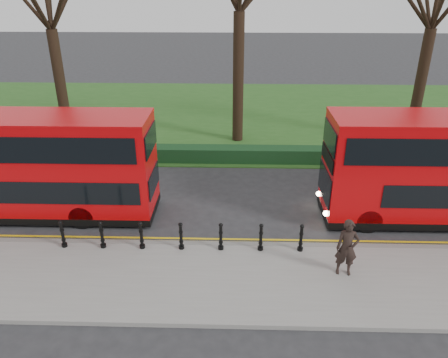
{
  "coord_description": "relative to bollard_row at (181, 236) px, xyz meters",
  "views": [
    {
      "loc": [
        1.89,
        -14.15,
        8.99
      ],
      "look_at": [
        1.48,
        0.5,
        2.0
      ],
      "focal_mm": 35.0,
      "sensor_mm": 36.0,
      "label": 1
    }
  ],
  "objects": [
    {
      "name": "ground",
      "position": [
        -0.03,
        1.35,
        -0.65
      ],
      "size": [
        120.0,
        120.0,
        0.0
      ],
      "primitive_type": "plane",
      "color": "#28282B",
      "rests_on": "ground"
    },
    {
      "name": "pavement",
      "position": [
        -0.03,
        -1.65,
        -0.58
      ],
      "size": [
        60.0,
        4.0,
        0.15
      ],
      "primitive_type": "cube",
      "color": "gray",
      "rests_on": "ground"
    },
    {
      "name": "kerb",
      "position": [
        -0.03,
        0.35,
        -0.58
      ],
      "size": [
        60.0,
        0.25,
        0.16
      ],
      "primitive_type": "cube",
      "color": "slate",
      "rests_on": "ground"
    },
    {
      "name": "grass_verge",
      "position": [
        -0.03,
        16.35,
        -0.62
      ],
      "size": [
        60.0,
        18.0,
        0.06
      ],
      "primitive_type": "cube",
      "color": "#23501A",
      "rests_on": "ground"
    },
    {
      "name": "hedge",
      "position": [
        -0.03,
        8.15,
        -0.25
      ],
      "size": [
        60.0,
        0.9,
        0.8
      ],
      "primitive_type": "cube",
      "color": "black",
      "rests_on": "ground"
    },
    {
      "name": "yellow_line_outer",
      "position": [
        -0.03,
        0.65,
        -0.64
      ],
      "size": [
        60.0,
        0.1,
        0.01
      ],
      "primitive_type": "cube",
      "color": "yellow",
      "rests_on": "ground"
    },
    {
      "name": "yellow_line_inner",
      "position": [
        -0.03,
        0.85,
        -0.64
      ],
      "size": [
        60.0,
        0.1,
        0.01
      ],
      "primitive_type": "cube",
      "color": "yellow",
      "rests_on": "ground"
    },
    {
      "name": "bollard_row",
      "position": [
        0.0,
        0.0,
        0.0
      ],
      "size": [
        8.49,
        0.15,
        1.0
      ],
      "color": "black",
      "rests_on": "pavement"
    },
    {
      "name": "bus_lead",
      "position": [
        -6.56,
        2.55,
        1.44
      ],
      "size": [
        10.45,
        2.4,
        4.16
      ],
      "color": "#C1060A",
      "rests_on": "ground"
    },
    {
      "name": "pedestrian",
      "position": [
        5.41,
        -1.23,
        0.47
      ],
      "size": [
        0.74,
        0.51,
        1.94
      ],
      "primitive_type": "imported",
      "rotation": [
        0.0,
        0.0,
        -0.07
      ],
      "color": "black",
      "rests_on": "pavement"
    }
  ]
}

